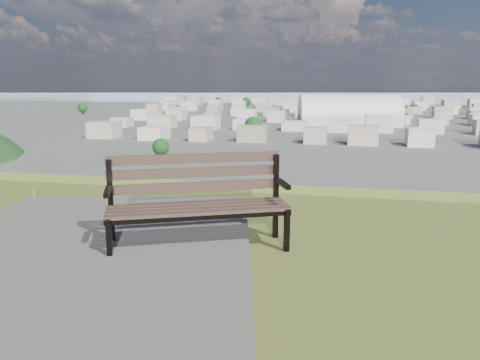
# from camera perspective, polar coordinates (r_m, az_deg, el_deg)

# --- Properties ---
(park_bench) EXTENTS (1.85, 1.22, 0.93)m
(park_bench) POSITION_cam_1_polar(r_m,az_deg,el_deg) (4.72, -5.24, -2.04)
(park_bench) COLOR #483229
(park_bench) RESTS_ON hilltop_mesa
(gravel_patch) EXTENTS (3.92, 4.93, 0.09)m
(gravel_patch) POSITION_cam_1_polar(r_m,az_deg,el_deg) (4.66, -18.32, -9.06)
(gravel_patch) COLOR #68635B
(gravel_patch) RESTS_ON hilltop_mesa
(grass_tufts) EXTENTS (12.49, 7.38, 0.28)m
(grass_tufts) POSITION_cam_1_polar(r_m,az_deg,el_deg) (2.88, -0.01, -20.63)
(grass_tufts) COLOR brown
(grass_tufts) RESTS_ON hilltop_mesa
(arena) EXTENTS (61.68, 35.33, 24.50)m
(arena) POSITION_cam_1_polar(r_m,az_deg,el_deg) (286.88, 13.08, 7.60)
(arena) COLOR beige
(arena) RESTS_ON ground
(city_blocks) EXTENTS (395.00, 361.00, 7.00)m
(city_blocks) POSITION_cam_1_polar(r_m,az_deg,el_deg) (397.93, 11.90, 8.49)
(city_blocks) COLOR beige
(city_blocks) RESTS_ON ground
(city_trees) EXTENTS (406.52, 387.20, 9.98)m
(city_trees) POSITION_cam_1_polar(r_m,az_deg,el_deg) (323.66, 7.14, 8.13)
(city_trees) COLOR black
(city_trees) RESTS_ON ground
(bay_water) EXTENTS (2400.00, 700.00, 0.12)m
(bay_water) POSITION_cam_1_polar(r_m,az_deg,el_deg) (903.20, 12.00, 10.14)
(bay_water) COLOR #96A8BF
(bay_water) RESTS_ON ground
(far_hills) EXTENTS (2050.00, 340.00, 60.00)m
(far_hills) POSITION_cam_1_polar(r_m,az_deg,el_deg) (1407.07, 9.55, 11.87)
(far_hills) COLOR #8B94AD
(far_hills) RESTS_ON ground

